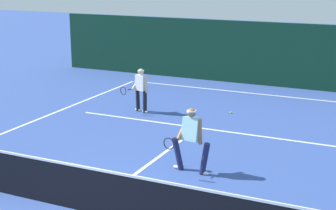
% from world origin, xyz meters
% --- Properties ---
extents(court_line_baseline_far, '(10.40, 0.10, 0.01)m').
position_xyz_m(court_line_baseline_far, '(0.00, 11.60, 0.00)').
color(court_line_baseline_far, white).
rests_on(court_line_baseline_far, ground_plane).
extents(court_line_service, '(8.48, 0.10, 0.01)m').
position_xyz_m(court_line_service, '(0.00, 6.39, 0.00)').
color(court_line_service, white).
rests_on(court_line_service, ground_plane).
extents(court_line_centre, '(0.10, 6.40, 0.01)m').
position_xyz_m(court_line_centre, '(0.00, 3.20, 0.00)').
color(court_line_centre, white).
rests_on(court_line_centre, ground_plane).
extents(tennis_net, '(11.39, 0.09, 1.06)m').
position_xyz_m(tennis_net, '(0.00, 0.00, 0.52)').
color(tennis_net, '#1E4723').
rests_on(tennis_net, ground_plane).
extents(player_near, '(1.06, 0.88, 1.64)m').
position_xyz_m(player_near, '(1.17, 2.93, 0.90)').
color(player_near, '#1E234C').
rests_on(player_near, ground_plane).
extents(player_far, '(0.92, 0.84, 1.53)m').
position_xyz_m(player_far, '(-2.53, 7.29, 0.84)').
color(player_far, black).
rests_on(player_far, ground_plane).
extents(tennis_ball, '(0.07, 0.07, 0.07)m').
position_xyz_m(tennis_ball, '(0.39, 8.41, 0.03)').
color(tennis_ball, '#D1E033').
rests_on(tennis_ball, ground_plane).
extents(back_fence_windscreen, '(19.29, 0.12, 2.70)m').
position_xyz_m(back_fence_windscreen, '(0.00, 13.27, 1.35)').
color(back_fence_windscreen, '#103625').
rests_on(back_fence_windscreen, ground_plane).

